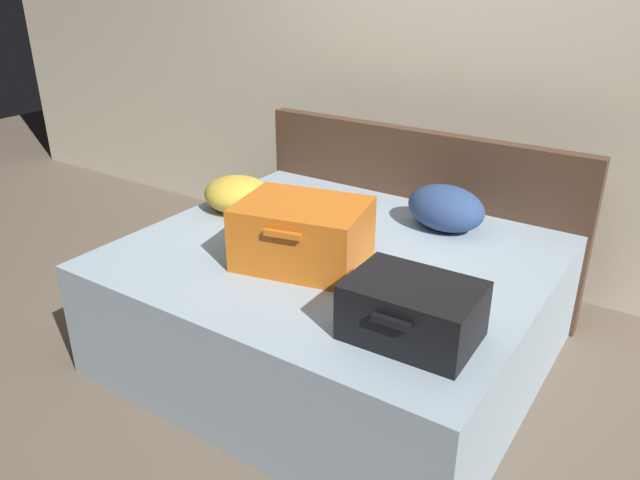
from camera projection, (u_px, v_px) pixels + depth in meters
name	position (u px, v px, depth m)	size (l,w,h in m)	color
ground_plane	(285.00, 397.00, 2.70)	(12.00, 12.00, 0.00)	#6B5B4C
back_wall	(457.00, 49.00, 3.41)	(8.00, 0.10, 2.60)	beige
bed	(334.00, 304.00, 2.89)	(1.84, 1.59, 0.55)	#99ADBC
headboard	(414.00, 212.00, 3.44)	(1.87, 0.08, 0.93)	#4C3323
hard_case_large	(303.00, 233.00, 2.61)	(0.60, 0.50, 0.28)	#D16619
hard_case_medium	(412.00, 311.00, 2.10)	(0.45, 0.35, 0.21)	black
pillow_near_headboard	(238.00, 194.00, 3.18)	(0.36, 0.32, 0.18)	gold
pillow_center_head	(446.00, 208.00, 2.96)	(0.39, 0.28, 0.22)	navy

